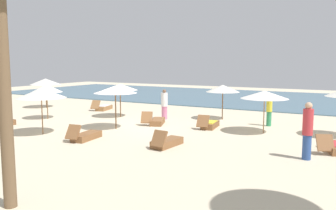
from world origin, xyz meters
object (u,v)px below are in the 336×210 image
(umbrella_4, at_px, (120,87))
(umbrella_6, at_px, (265,95))
(person_1, at_px, (308,130))
(person_2, at_px, (164,104))
(lounger_0, at_px, (103,107))
(lounger_6, at_px, (156,121))
(umbrella_1, at_px, (223,88))
(umbrella_2, at_px, (47,88))
(person_0, at_px, (269,109))
(umbrella_7, at_px, (41,93))
(lounger_3, at_px, (210,124))
(lounger_5, at_px, (333,147))
(umbrella_5, at_px, (45,82))
(lounger_2, at_px, (85,136))
(lounger_1, at_px, (166,142))
(umbrella_0, at_px, (115,90))

(umbrella_4, height_order, umbrella_6, umbrella_4)
(umbrella_6, xyz_separation_m, person_1, (2.44, -3.77, -0.79))
(person_1, bearing_deg, person_2, 149.53)
(lounger_0, bearing_deg, lounger_6, -26.07)
(umbrella_1, relative_size, lounger_6, 1.14)
(umbrella_2, bearing_deg, person_0, 18.81)
(lounger_6, bearing_deg, person_2, 106.41)
(person_0, bearing_deg, umbrella_7, -139.74)
(umbrella_7, xyz_separation_m, lounger_3, (6.04, 5.20, -1.71))
(lounger_0, distance_m, lounger_5, 15.47)
(umbrella_5, height_order, person_2, umbrella_5)
(umbrella_4, xyz_separation_m, person_0, (8.47, 1.36, -0.92))
(person_2, bearing_deg, umbrella_2, -151.20)
(lounger_2, bearing_deg, umbrella_7, -178.11)
(umbrella_1, relative_size, lounger_3, 1.15)
(umbrella_1, height_order, lounger_3, umbrella_1)
(umbrella_5, bearing_deg, lounger_1, -24.02)
(umbrella_6, relative_size, person_2, 1.27)
(lounger_3, xyz_separation_m, person_1, (5.13, -3.72, 0.83))
(umbrella_7, xyz_separation_m, person_0, (8.49, 7.19, -0.99))
(lounger_0, xyz_separation_m, lounger_6, (6.08, -2.97, -0.01))
(umbrella_0, height_order, lounger_5, umbrella_0)
(lounger_1, distance_m, person_0, 6.93)
(umbrella_5, relative_size, umbrella_7, 0.97)
(umbrella_6, distance_m, umbrella_7, 10.18)
(lounger_5, height_order, person_1, person_1)
(umbrella_2, distance_m, lounger_1, 9.79)
(lounger_3, bearing_deg, umbrella_0, -147.64)
(lounger_2, relative_size, lounger_3, 0.99)
(umbrella_2, relative_size, person_0, 1.15)
(lounger_5, bearing_deg, lounger_3, 159.84)
(umbrella_7, distance_m, lounger_0, 8.41)
(umbrella_4, relative_size, person_2, 1.21)
(umbrella_2, bearing_deg, lounger_0, 85.47)
(umbrella_1, relative_size, person_2, 1.15)
(umbrella_5, xyz_separation_m, lounger_6, (10.46, -1.94, -1.70))
(lounger_2, relative_size, lounger_6, 0.98)
(umbrella_7, bearing_deg, umbrella_2, 135.39)
(umbrella_6, relative_size, lounger_5, 1.24)
(umbrella_4, xyz_separation_m, umbrella_5, (-7.28, 0.85, 0.07))
(lounger_5, bearing_deg, lounger_2, -162.41)
(umbrella_4, height_order, person_1, umbrella_4)
(umbrella_4, relative_size, lounger_6, 1.19)
(umbrella_5, bearing_deg, person_2, -1.29)
(umbrella_6, bearing_deg, person_1, -57.08)
(umbrella_1, distance_m, umbrella_7, 9.78)
(lounger_2, bearing_deg, person_2, 88.20)
(umbrella_7, height_order, person_0, umbrella_7)
(umbrella_2, xyz_separation_m, lounger_5, (15.11, -0.14, -1.59))
(person_0, height_order, person_2, person_0)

